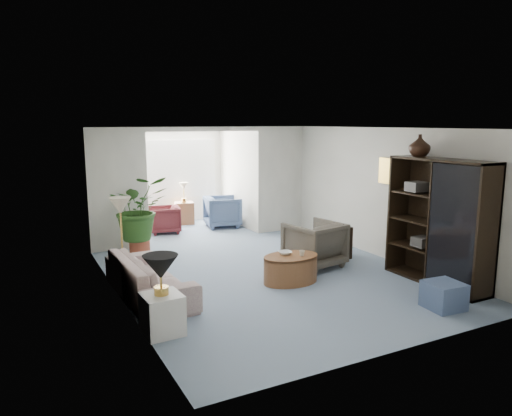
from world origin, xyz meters
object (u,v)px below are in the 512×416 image
entertainment_cabinet (439,222)px  cabinet_urn (420,146)px  table_lamp (161,267)px  coffee_bowl (285,253)px  coffee_cup (302,253)px  sunroom_table (184,213)px  framed_picture (391,171)px  plant_pot (140,247)px  sofa (149,277)px  sunroom_chair_blue (223,212)px  sunroom_chair_maroon (164,220)px  floor_lamp (120,206)px  end_table (162,314)px  coffee_table (291,269)px  ottoman (444,295)px  wingback_chair (314,244)px

entertainment_cabinet → cabinet_urn: 1.30m
table_lamp → coffee_bowl: bearing=23.6°
entertainment_cabinet → coffee_cup: bearing=152.1°
sunroom_table → framed_picture: bearing=-64.4°
cabinet_urn → sunroom_table: 6.48m
plant_pot → entertainment_cabinet: bearing=-44.8°
entertainment_cabinet → plant_pot: size_ratio=5.09×
table_lamp → plant_pot: table_lamp is taller
sofa → coffee_cup: (2.39, -0.50, 0.19)m
entertainment_cabinet → sunroom_chair_blue: (-1.38, 5.56, -0.63)m
sunroom_chair_maroon → sofa: bearing=-9.5°
framed_picture → table_lamp: bearing=-165.8°
framed_picture → cabinet_urn: cabinet_urn is taller
floor_lamp → sunroom_chair_blue: 4.42m
framed_picture → sofa: framed_picture is taller
framed_picture → plant_pot: 5.05m
coffee_cup → plant_pot: 3.47m
end_table → entertainment_cabinet: size_ratio=0.25×
end_table → floor_lamp: bearing=89.3°
coffee_table → framed_picture: bearing=6.3°
floor_lamp → entertainment_cabinet: (4.49, -2.54, -0.23)m
ottoman → sunroom_table: bearing=100.9°
coffee_bowl → ottoman: size_ratio=0.46×
framed_picture → table_lamp: (-4.75, -1.20, -0.84)m
wingback_chair → entertainment_cabinet: bearing=116.1°
sunroom_table → sunroom_chair_maroon: bearing=-135.0°
sunroom_chair_maroon → table_lamp: bearing=-6.8°
floor_lamp → coffee_bowl: bearing=-29.1°
framed_picture → entertainment_cabinet: size_ratio=0.25×
table_lamp → plant_pot: (0.63, 3.69, -0.70)m
ottoman → plant_pot: size_ratio=1.19×
framed_picture → entertainment_cabinet: (-0.23, -1.38, -0.68)m
framed_picture → sunroom_chair_maroon: (-3.11, 4.18, -1.38)m
framed_picture → floor_lamp: bearing=166.2°
coffee_cup → ottoman: coffee_cup is taller
sofa → coffee_table: 2.28m
framed_picture → coffee_cup: 2.50m
cabinet_urn → sunroom_table: size_ratio=0.64×
sunroom_chair_maroon → coffee_cup: bearing=22.0°
entertainment_cabinet → coffee_table: bearing=151.7°
coffee_bowl → plant_pot: coffee_bowl is taller
coffee_cup → entertainment_cabinet: size_ratio=0.05×
sofa → plant_pot: 2.38m
end_table → entertainment_cabinet: entertainment_cabinet is taller
framed_picture → plant_pot: size_ratio=1.25×
cabinet_urn → ottoman: bearing=-119.4°
sofa → table_lamp: bearing=168.7°
floor_lamp → end_table: bearing=-90.7°
ottoman → plant_pot: ottoman is taller
table_lamp → sunroom_table: table_lamp is taller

